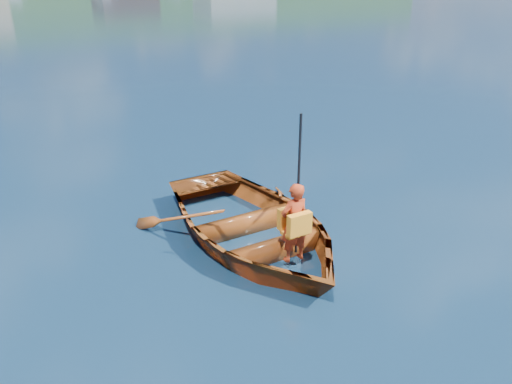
% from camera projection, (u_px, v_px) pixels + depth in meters
% --- Properties ---
extents(ground, '(600.00, 600.00, 0.00)m').
position_uv_depth(ground, '(268.00, 224.00, 7.98)').
color(ground, '#111E40').
rests_on(ground, ground).
extents(rowboat, '(2.82, 3.93, 0.81)m').
position_uv_depth(rowboat, '(251.00, 225.00, 7.40)').
color(rowboat, brown).
rests_on(rowboat, ground).
extents(child_paddler, '(0.41, 0.34, 1.99)m').
position_uv_depth(child_paddler, '(294.00, 222.00, 6.59)').
color(child_paddler, '#B63617').
rests_on(child_paddler, ground).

